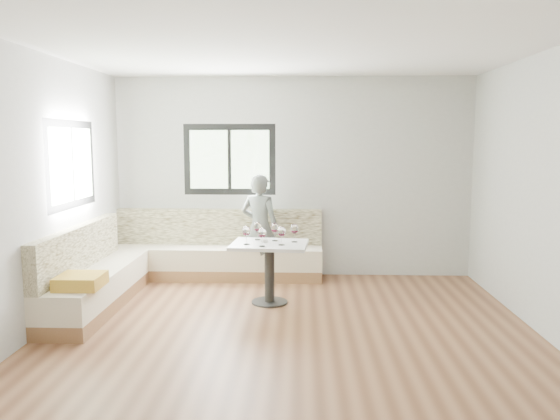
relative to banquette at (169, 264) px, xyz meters
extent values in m
cube|color=brown|center=(1.59, -1.62, -0.33)|extent=(5.00, 5.00, 0.01)
cube|color=white|center=(1.59, -1.62, 2.47)|extent=(5.00, 5.00, 0.01)
cube|color=#B7B7B2|center=(1.59, 0.88, 1.07)|extent=(5.00, 0.01, 2.80)
cube|color=#B7B7B2|center=(1.59, -4.12, 1.07)|extent=(5.00, 0.01, 2.80)
cube|color=#B7B7B2|center=(-0.91, -1.62, 1.07)|extent=(0.01, 5.00, 2.80)
cube|color=#B7B7B2|center=(4.09, -1.62, 1.07)|extent=(0.01, 5.00, 2.80)
cube|color=black|center=(0.69, 0.87, 1.32)|extent=(1.30, 0.02, 1.00)
cube|color=black|center=(-0.90, -0.72, 1.32)|extent=(0.02, 1.30, 1.00)
cube|color=brown|center=(0.54, 0.61, -0.25)|extent=(2.90, 0.55, 0.16)
cube|color=beige|center=(0.54, 0.61, -0.03)|extent=(2.90, 0.55, 0.29)
cube|color=beige|center=(0.54, 0.81, 0.37)|extent=(2.90, 0.14, 0.50)
cube|color=brown|center=(-0.63, -0.79, -0.25)|extent=(0.55, 2.25, 0.16)
cube|color=beige|center=(-0.63, -0.79, -0.03)|extent=(0.55, 2.25, 0.29)
cube|color=beige|center=(-0.84, -0.79, 0.37)|extent=(0.14, 2.25, 0.50)
cube|color=gold|center=(-0.51, -1.54, 0.18)|extent=(0.45, 0.45, 0.13)
cylinder|color=black|center=(1.33, -0.52, -0.32)|extent=(0.43, 0.43, 0.02)
cylinder|color=black|center=(1.33, -0.52, 0.01)|extent=(0.12, 0.12, 0.68)
cube|color=silver|center=(1.33, -0.52, 0.37)|extent=(0.93, 0.75, 0.04)
imported|color=#585E5A|center=(1.14, 0.51, 0.40)|extent=(0.63, 0.52, 1.47)
cylinder|color=white|center=(1.27, -0.46, 0.41)|extent=(0.09, 0.09, 0.03)
sphere|color=black|center=(1.28, -0.45, 0.42)|extent=(0.02, 0.02, 0.02)
sphere|color=black|center=(1.26, -0.45, 0.42)|extent=(0.02, 0.02, 0.02)
sphere|color=black|center=(1.27, -0.47, 0.42)|extent=(0.02, 0.02, 0.02)
cylinder|color=white|center=(1.07, -0.63, 0.39)|extent=(0.07, 0.07, 0.01)
cylinder|color=white|center=(1.07, -0.63, 0.44)|extent=(0.01, 0.01, 0.09)
ellipsoid|color=white|center=(1.07, -0.63, 0.55)|extent=(0.10, 0.10, 0.12)
cylinder|color=#4B0618|center=(1.07, -0.63, 0.52)|extent=(0.07, 0.07, 0.02)
cylinder|color=white|center=(1.26, -0.74, 0.39)|extent=(0.07, 0.07, 0.01)
cylinder|color=white|center=(1.26, -0.74, 0.44)|extent=(0.01, 0.01, 0.09)
ellipsoid|color=white|center=(1.26, -0.74, 0.55)|extent=(0.10, 0.10, 0.12)
cylinder|color=#4B0618|center=(1.26, -0.74, 0.52)|extent=(0.07, 0.07, 0.02)
cylinder|color=white|center=(1.48, -0.64, 0.39)|extent=(0.07, 0.07, 0.01)
cylinder|color=white|center=(1.48, -0.64, 0.44)|extent=(0.01, 0.01, 0.09)
ellipsoid|color=white|center=(1.48, -0.64, 0.55)|extent=(0.10, 0.10, 0.12)
cylinder|color=#4B0618|center=(1.48, -0.64, 0.52)|extent=(0.07, 0.07, 0.02)
cylinder|color=white|center=(1.39, -0.38, 0.39)|extent=(0.07, 0.07, 0.01)
cylinder|color=white|center=(1.39, -0.38, 0.44)|extent=(0.01, 0.01, 0.09)
ellipsoid|color=white|center=(1.39, -0.38, 0.55)|extent=(0.10, 0.10, 0.12)
cylinder|color=#4B0618|center=(1.39, -0.38, 0.52)|extent=(0.07, 0.07, 0.02)
cylinder|color=white|center=(1.63, -0.45, 0.39)|extent=(0.07, 0.07, 0.01)
cylinder|color=white|center=(1.63, -0.45, 0.44)|extent=(0.01, 0.01, 0.09)
ellipsoid|color=white|center=(1.63, -0.45, 0.55)|extent=(0.10, 0.10, 0.12)
cylinder|color=#4B0618|center=(1.63, -0.45, 0.52)|extent=(0.07, 0.07, 0.02)
cylinder|color=white|center=(1.18, -0.31, 0.39)|extent=(0.07, 0.07, 0.01)
cylinder|color=white|center=(1.18, -0.31, 0.44)|extent=(0.01, 0.01, 0.09)
ellipsoid|color=white|center=(1.18, -0.31, 0.55)|extent=(0.10, 0.10, 0.12)
cylinder|color=#4B0618|center=(1.18, -0.31, 0.52)|extent=(0.07, 0.07, 0.02)
camera|label=1|loc=(1.70, -6.81, 1.60)|focal=35.00mm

